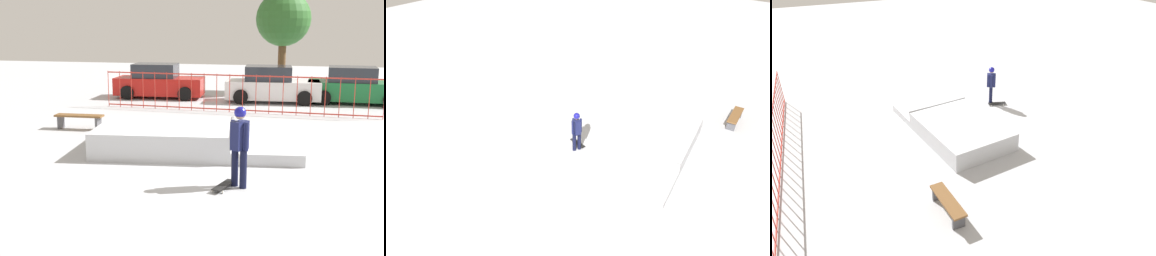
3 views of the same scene
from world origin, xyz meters
The scene contains 5 objects.
ground_plane centered at (0.00, 0.00, 0.00)m, with size 60.00×60.00×0.00m, color #B7BABF.
skate_ramp centered at (-0.58, 0.72, 0.32)m, with size 5.68×3.26×0.74m.
skater centered at (1.30, -1.89, 1.01)m, with size 0.40×0.44×1.73m.
skateboard centered at (1.01, -2.07, 0.08)m, with size 0.42×0.82×0.09m.
park_bench centered at (-4.58, 2.68, 0.36)m, with size 1.62×0.49×0.48m.
Camera 2 is at (10.29, 4.90, 8.50)m, focal length 32.08 mm.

